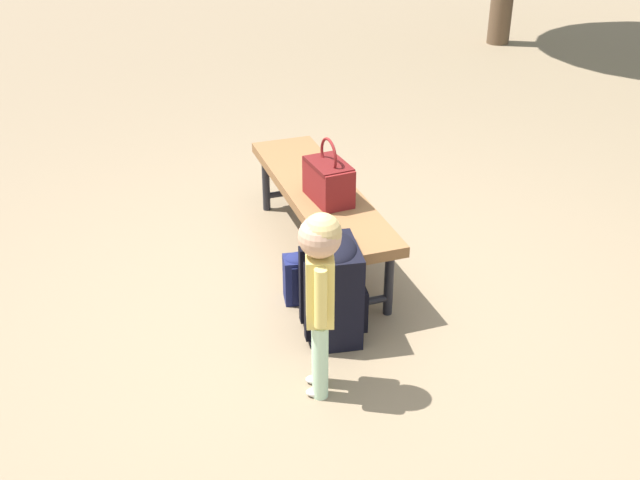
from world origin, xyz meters
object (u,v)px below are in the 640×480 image
at_px(child_standing, 320,278).
at_px(backpack_large, 332,285).
at_px(backpack_small, 300,276).
at_px(handbag, 328,179).
at_px(park_bench, 320,197).

distance_m(child_standing, backpack_large, 0.55).
distance_m(child_standing, backpack_small, 0.89).
xyz_separation_m(backpack_large, backpack_small, (-0.32, -0.16, -0.14)).
xyz_separation_m(handbag, backpack_large, (0.64, -0.01, -0.28)).
bearing_deg(park_bench, handbag, 14.59).
height_order(backpack_large, backpack_small, backpack_large).
bearing_deg(child_standing, backpack_large, 170.44).
relative_size(park_bench, handbag, 4.48).
distance_m(park_bench, child_standing, 1.26).
bearing_deg(handbag, backpack_large, -0.59).
bearing_deg(child_standing, backpack_small, -173.78).
bearing_deg(backpack_small, park_bench, 165.58).
height_order(child_standing, backpack_large, child_standing).
xyz_separation_m(park_bench, backpack_large, (0.79, 0.03, -0.10)).
bearing_deg(backpack_small, backpack_large, 26.33).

